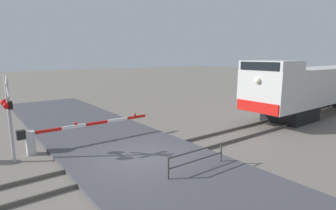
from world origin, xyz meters
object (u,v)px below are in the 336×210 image
(locomotive, at_px, (323,86))
(crossing_gate, at_px, (53,134))
(crossing_signal, at_px, (8,109))
(guard_railing, at_px, (197,158))

(locomotive, bearing_deg, crossing_gate, -100.83)
(crossing_signal, relative_size, crossing_gate, 0.56)
(crossing_signal, distance_m, crossing_gate, 2.40)
(locomotive, bearing_deg, guard_railing, -81.45)
(locomotive, relative_size, crossing_signal, 4.74)
(crossing_signal, height_order, guard_railing, crossing_signal)
(locomotive, relative_size, guard_railing, 6.35)
(crossing_signal, height_order, crossing_gate, crossing_signal)
(locomotive, xyz_separation_m, guard_railing, (2.32, -15.44, -1.51))
(crossing_signal, distance_m, guard_railing, 7.80)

